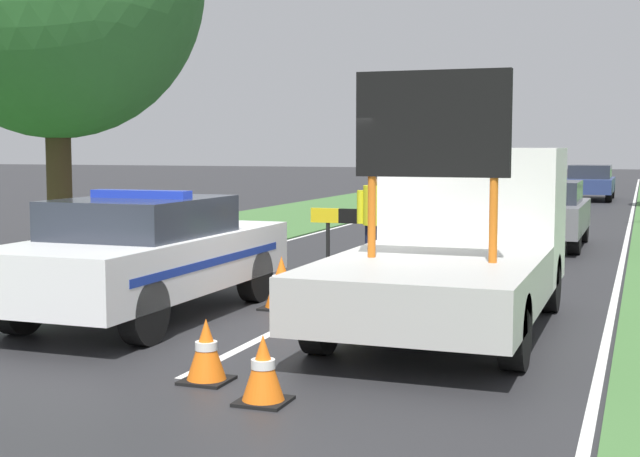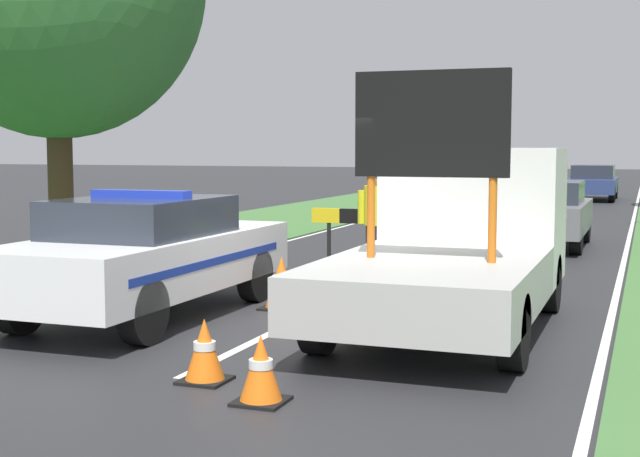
% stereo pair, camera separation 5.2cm
% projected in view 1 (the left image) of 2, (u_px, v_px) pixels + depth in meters
% --- Properties ---
extents(ground_plane, '(160.00, 160.00, 0.00)m').
position_uv_depth(ground_plane, '(304.00, 317.00, 11.43)').
color(ground_plane, '#28282B').
extents(lane_markings, '(7.53, 68.21, 0.01)m').
position_uv_depth(lane_markings, '(508.00, 215.00, 28.42)').
color(lane_markings, silver).
rests_on(lane_markings, ground).
extents(grass_verge_left, '(4.81, 120.00, 0.03)m').
position_uv_depth(grass_verge_left, '(342.00, 207.00, 32.26)').
color(grass_verge_left, '#427038').
rests_on(grass_verge_left, ground).
extents(police_car, '(1.92, 4.87, 1.64)m').
position_uv_depth(police_car, '(147.00, 254.00, 11.42)').
color(police_car, white).
rests_on(police_car, ground).
extents(work_truck, '(2.27, 5.24, 3.00)m').
position_uv_depth(work_truck, '(458.00, 240.00, 11.05)').
color(work_truck, white).
rests_on(work_truck, ground).
extents(road_barrier, '(3.11, 0.08, 1.10)m').
position_uv_depth(road_barrier, '(396.00, 221.00, 15.30)').
color(road_barrier, black).
rests_on(road_barrier, ground).
extents(police_officer, '(0.63, 0.40, 1.77)m').
position_uv_depth(police_officer, '(375.00, 215.00, 14.87)').
color(police_officer, '#191E38').
rests_on(police_officer, ground).
extents(pedestrian_civilian, '(0.61, 0.39, 1.71)m').
position_uv_depth(pedestrian_civilian, '(411.00, 218.00, 14.72)').
color(pedestrian_civilian, '#191E38').
rests_on(pedestrian_civilian, ground).
extents(traffic_cone_near_police, '(0.52, 0.52, 0.72)m').
position_uv_depth(traffic_cone_near_police, '(282.00, 283.00, 12.00)').
color(traffic_cone_near_police, black).
rests_on(traffic_cone_near_police, ground).
extents(traffic_cone_centre_front, '(0.45, 0.45, 0.62)m').
position_uv_depth(traffic_cone_centre_front, '(399.00, 268.00, 13.81)').
color(traffic_cone_centre_front, black).
rests_on(traffic_cone_centre_front, ground).
extents(traffic_cone_near_truck, '(0.43, 0.43, 0.60)m').
position_uv_depth(traffic_cone_near_truck, '(263.00, 369.00, 7.59)').
color(traffic_cone_near_truck, black).
rests_on(traffic_cone_near_truck, ground).
extents(traffic_cone_behind_barrier, '(0.45, 0.45, 0.63)m').
position_uv_depth(traffic_cone_behind_barrier, '(496.00, 258.00, 14.99)').
color(traffic_cone_behind_barrier, black).
rests_on(traffic_cone_behind_barrier, ground).
extents(traffic_cone_lane_edge, '(0.43, 0.43, 0.60)m').
position_uv_depth(traffic_cone_lane_edge, '(206.00, 351.00, 8.27)').
color(traffic_cone_lane_edge, black).
rests_on(traffic_cone_lane_edge, ground).
extents(queued_car_suv_grey, '(1.82, 4.06, 1.44)m').
position_uv_depth(queued_car_suv_grey, '(542.00, 212.00, 19.42)').
color(queued_car_suv_grey, slate).
rests_on(queued_car_suv_grey, ground).
extents(queued_car_van_white, '(1.88, 4.70, 1.65)m').
position_uv_depth(queued_car_van_white, '(438.00, 190.00, 27.43)').
color(queued_car_van_white, silver).
rests_on(queued_car_van_white, ground).
extents(queued_car_sedan_silver, '(1.92, 4.18, 1.53)m').
position_uv_depth(queued_car_sedan_silver, '(469.00, 184.00, 32.73)').
color(queued_car_sedan_silver, '#B2B2B7').
rests_on(queued_car_sedan_silver, ground).
extents(queued_car_hatch_blue, '(1.84, 4.60, 1.43)m').
position_uv_depth(queued_car_hatch_blue, '(590.00, 182.00, 36.54)').
color(queued_car_hatch_blue, navy).
rests_on(queued_car_hatch_blue, ground).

